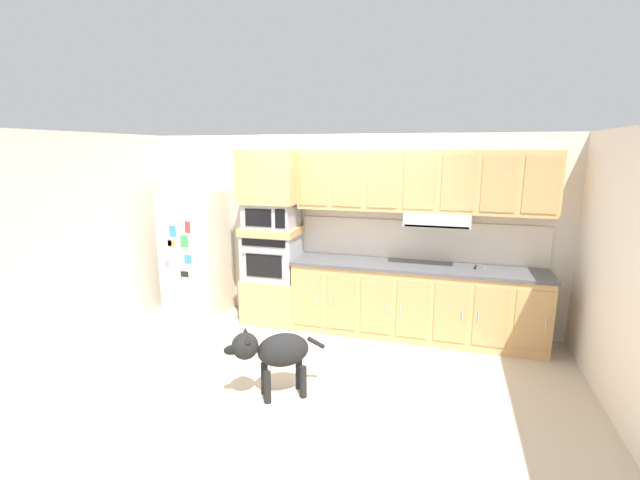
{
  "coord_description": "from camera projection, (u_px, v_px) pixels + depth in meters",
  "views": [
    {
      "loc": [
        1.26,
        -4.51,
        2.3
      ],
      "look_at": [
        -0.11,
        0.17,
        1.29
      ],
      "focal_mm": 24.4,
      "sensor_mm": 36.0,
      "label": 1
    }
  ],
  "objects": [
    {
      "name": "ground_plane",
      "position": [
        325.0,
        351.0,
        5.06
      ],
      "size": [
        9.6,
        9.6,
        0.0
      ],
      "primitive_type": "plane",
      "color": "beige"
    },
    {
      "name": "countertop_slab",
      "position": [
        416.0,
        266.0,
        5.32
      ],
      "size": [
        3.08,
        0.64,
        0.04
      ],
      "primitive_type": "cube",
      "color": "#4C4C51",
      "rests_on": "lower_cabinet_run"
    },
    {
      "name": "refrigerator",
      "position": [
        197.0,
        253.0,
        6.08
      ],
      "size": [
        0.76,
        0.73,
        1.76
      ],
      "color": "silver",
      "rests_on": "ground"
    },
    {
      "name": "built_in_oven",
      "position": [
        272.0,
        256.0,
        5.84
      ],
      "size": [
        0.7,
        0.62,
        0.6
      ],
      "color": "#A8AAAF",
      "rests_on": "oven_base_cabinet"
    },
    {
      "name": "appliance_mid_shelf",
      "position": [
        272.0,
        231.0,
        5.77
      ],
      "size": [
        0.74,
        0.62,
        0.1
      ],
      "primitive_type": "cube",
      "color": "tan",
      "rests_on": "built_in_oven"
    },
    {
      "name": "oven_base_cabinet",
      "position": [
        274.0,
        299.0,
        5.96
      ],
      "size": [
        0.74,
        0.62,
        0.6
      ],
      "primitive_type": "cube",
      "color": "tan",
      "rests_on": "ground"
    },
    {
      "name": "screwdriver",
      "position": [
        476.0,
        267.0,
        5.16
      ],
      "size": [
        0.14,
        0.13,
        0.03
      ],
      "color": "black",
      "rests_on": "countertop_slab"
    },
    {
      "name": "side_panel_left",
      "position": [
        115.0,
        233.0,
        5.57
      ],
      "size": [
        0.12,
        7.1,
        2.5
      ],
      "primitive_type": "cube",
      "color": "beige",
      "rests_on": "ground"
    },
    {
      "name": "dog",
      "position": [
        274.0,
        351.0,
        4.05
      ],
      "size": [
        0.84,
        0.59,
        0.7
      ],
      "rotation": [
        0.0,
        0.0,
        -2.58
      ],
      "color": "black",
      "rests_on": "ground"
    },
    {
      "name": "back_kitchen_wall",
      "position": [
        347.0,
        229.0,
        5.85
      ],
      "size": [
        6.2,
        0.12,
        2.5
      ],
      "primitive_type": "cube",
      "color": "beige",
      "rests_on": "ground"
    },
    {
      "name": "backsplash_panel",
      "position": [
        418.0,
        240.0,
        5.53
      ],
      "size": [
        3.08,
        0.02,
        0.5
      ],
      "primitive_type": "cube",
      "color": "silver",
      "rests_on": "countertop_slab"
    },
    {
      "name": "lower_cabinet_run",
      "position": [
        414.0,
        302.0,
        5.41
      ],
      "size": [
        3.04,
        0.63,
        0.88
      ],
      "color": "tan",
      "rests_on": "ground"
    },
    {
      "name": "appliance_upper_cabinet",
      "position": [
        271.0,
        177.0,
        5.62
      ],
      "size": [
        0.74,
        0.62,
        0.68
      ],
      "primitive_type": "cube",
      "color": "tan",
      "rests_on": "microwave"
    },
    {
      "name": "microwave",
      "position": [
        272.0,
        215.0,
        5.72
      ],
      "size": [
        0.64,
        0.54,
        0.32
      ],
      "color": "#A8AAAF",
      "rests_on": "appliance_mid_shelf"
    },
    {
      "name": "side_panel_right",
      "position": [
        615.0,
        265.0,
        4.03
      ],
      "size": [
        0.12,
        7.1,
        2.5
      ],
      "primitive_type": "cube",
      "color": "silver",
      "rests_on": "ground"
    },
    {
      "name": "upper_cabinet_with_hood",
      "position": [
        421.0,
        184.0,
        5.22
      ],
      "size": [
        3.04,
        0.48,
        0.88
      ],
      "color": "tan",
      "rests_on": "backsplash_panel"
    }
  ]
}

